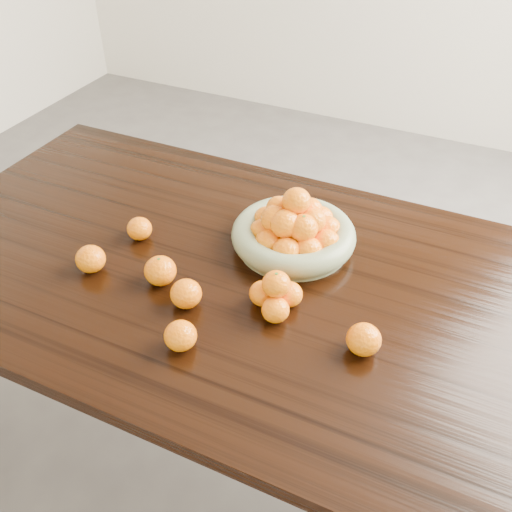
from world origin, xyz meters
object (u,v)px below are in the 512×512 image
at_px(fruit_bowl, 294,231).
at_px(loose_orange_0, 160,271).
at_px(orange_pyramid, 276,295).
at_px(dining_table, 269,305).

distance_m(fruit_bowl, loose_orange_0, 0.37).
bearing_deg(orange_pyramid, dining_table, 121.85).
bearing_deg(dining_table, fruit_bowl, 88.74).
distance_m(fruit_bowl, orange_pyramid, 0.25).
relative_size(fruit_bowl, orange_pyramid, 2.61).
relative_size(dining_table, fruit_bowl, 6.05).
bearing_deg(loose_orange_0, fruit_bowl, 48.60).
height_order(dining_table, loose_orange_0, loose_orange_0).
xyz_separation_m(dining_table, fruit_bowl, (0.00, 0.15, 0.14)).
bearing_deg(loose_orange_0, orange_pyramid, 6.53).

